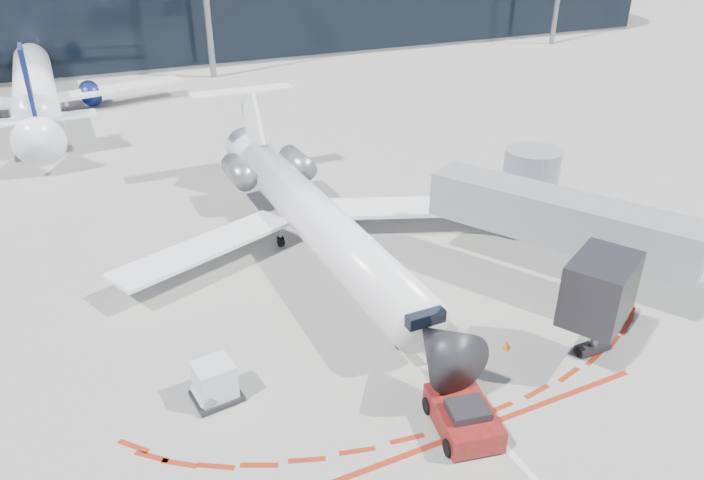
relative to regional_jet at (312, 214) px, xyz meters
name	(u,v)px	position (x,y,z in m)	size (l,w,h in m)	color
ground	(352,279)	(0.62, -3.76, -2.26)	(260.00, 260.00, 0.00)	gray
apron_centerline	(336,262)	(0.62, -1.76, -2.26)	(0.25, 40.00, 0.01)	silver
apron_stop_bar	(485,425)	(0.62, -15.26, -2.26)	(14.00, 0.25, 0.01)	maroon
jet_bridge	(549,214)	(10.41, -6.78, 0.75)	(10.03, 15.20, 4.90)	gray
regional_jet	(312,214)	(0.00, 0.00, 0.00)	(21.93, 27.04, 6.77)	white
pushback_tug	(463,416)	(-0.24, -15.01, -1.69)	(2.66, 5.09, 1.30)	#5C0D10
ramp_worker	(464,360)	(1.39, -12.61, -1.40)	(0.63, 0.41, 1.73)	#A8E518
uld_container	(215,382)	(-7.91, -9.64, -1.44)	(1.92, 1.69, 1.66)	black
safety_cone_right	(506,345)	(4.16, -11.87, -2.04)	(0.32, 0.32, 0.45)	#DB6904
bg_airliner_1	(27,56)	(-12.99, 36.96, 2.93)	(32.10, 33.98, 10.38)	white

